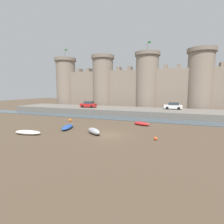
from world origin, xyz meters
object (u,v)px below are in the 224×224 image
object	(u,v)px
rowboat_near_channel_left	(94,131)
car_quay_west	(173,106)
car_quay_centre_west	(88,104)
rowboat_foreground_right	(67,127)
mooring_buoy_near_shore	(70,120)
rowboat_midflat_right	(28,132)
mooring_buoy_near_channel	(156,139)
rowboat_midflat_centre	(142,124)

from	to	relation	value
rowboat_near_channel_left	car_quay_west	size ratio (longest dim) A/B	0.71
car_quay_centre_west	car_quay_west	bearing A→B (deg)	8.99
rowboat_foreground_right	rowboat_near_channel_left	distance (m)	5.33
car_quay_centre_west	rowboat_near_channel_left	bearing A→B (deg)	-60.15
mooring_buoy_near_shore	car_quay_centre_west	bearing A→B (deg)	102.58
rowboat_midflat_right	mooring_buoy_near_channel	bearing A→B (deg)	11.30
rowboat_foreground_right	rowboat_midflat_centre	bearing A→B (deg)	32.91
rowboat_midflat_right	car_quay_west	xyz separation A→B (m)	(17.73, 25.94, 1.82)
mooring_buoy_near_channel	rowboat_midflat_right	bearing A→B (deg)	-168.70
rowboat_foreground_right	rowboat_midflat_right	xyz separation A→B (m)	(-3.01, -4.70, 0.00)
rowboat_foreground_right	mooring_buoy_near_channel	distance (m)	13.40
mooring_buoy_near_shore	car_quay_west	size ratio (longest dim) A/B	0.12
rowboat_foreground_right	car_quay_west	bearing A→B (deg)	55.28
mooring_buoy_near_shore	car_quay_centre_west	distance (m)	12.99
rowboat_midflat_right	car_quay_west	size ratio (longest dim) A/B	0.92
rowboat_near_channel_left	mooring_buoy_near_shore	xyz separation A→B (m)	(-8.29, 6.78, -0.16)
car_quay_centre_west	car_quay_west	distance (m)	20.91
mooring_buoy_near_channel	car_quay_centre_west	bearing A→B (deg)	134.78
rowboat_midflat_right	car_quay_centre_west	world-z (taller)	car_quay_centre_west
rowboat_midflat_centre	car_quay_west	bearing A→B (deg)	72.65
rowboat_midflat_centre	mooring_buoy_near_channel	bearing A→B (deg)	-68.20
rowboat_midflat_right	mooring_buoy_near_shore	world-z (taller)	rowboat_midflat_right
mooring_buoy_near_shore	rowboat_near_channel_left	bearing A→B (deg)	-39.27
mooring_buoy_near_shore	mooring_buoy_near_channel	bearing A→B (deg)	-22.64
mooring_buoy_near_shore	mooring_buoy_near_channel	size ratio (longest dim) A/B	1.21
rowboat_midflat_centre	car_quay_west	distance (m)	15.49
mooring_buoy_near_shore	car_quay_centre_west	world-z (taller)	car_quay_centre_west
rowboat_midflat_centre	rowboat_foreground_right	world-z (taller)	rowboat_midflat_centre
rowboat_midflat_centre	rowboat_midflat_right	xyz separation A→B (m)	(-13.14, -11.25, -0.01)
rowboat_midflat_right	car_quay_west	bearing A→B (deg)	55.65
car_quay_centre_west	mooring_buoy_near_shore	bearing A→B (deg)	-77.42
rowboat_midflat_centre	car_quay_west	xyz separation A→B (m)	(4.59, 14.69, 1.81)
car_quay_west	car_quay_centre_west	bearing A→B (deg)	-171.01
rowboat_midflat_centre	car_quay_west	size ratio (longest dim) A/B	0.73
rowboat_midflat_centre	mooring_buoy_near_channel	distance (m)	8.61
rowboat_near_channel_left	car_quay_west	distance (m)	24.59
rowboat_near_channel_left	mooring_buoy_near_shore	size ratio (longest dim) A/B	6.02
car_quay_west	rowboat_foreground_right	bearing A→B (deg)	-124.72
rowboat_midflat_right	rowboat_foreground_right	bearing A→B (deg)	57.32
mooring_buoy_near_channel	car_quay_centre_west	world-z (taller)	car_quay_centre_west
rowboat_midflat_centre	mooring_buoy_near_channel	world-z (taller)	rowboat_midflat_centre
rowboat_midflat_centre	rowboat_near_channel_left	size ratio (longest dim) A/B	1.03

